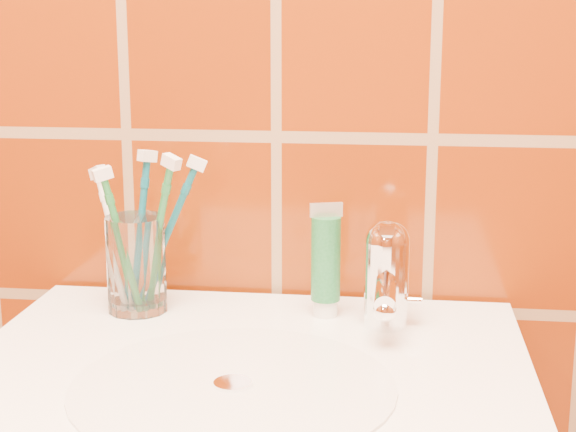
# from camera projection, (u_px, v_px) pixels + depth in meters

# --- Properties ---
(glass_tumbler) EXTENTS (0.08, 0.08, 0.11)m
(glass_tumbler) POSITION_uv_depth(u_px,v_px,m) (137.00, 264.00, 1.00)
(glass_tumbler) COLOR white
(glass_tumbler) RESTS_ON pedestal_sink
(toothpaste_tube) EXTENTS (0.04, 0.03, 0.13)m
(toothpaste_tube) POSITION_uv_depth(u_px,v_px,m) (326.00, 264.00, 0.99)
(toothpaste_tube) COLOR white
(toothpaste_tube) RESTS_ON pedestal_sink
(faucet) EXTENTS (0.05, 0.11, 0.12)m
(faucet) POSITION_uv_depth(u_px,v_px,m) (387.00, 271.00, 0.95)
(faucet) COLOR white
(faucet) RESTS_ON pedestal_sink
(toothbrush_0) EXTENTS (0.10, 0.09, 0.18)m
(toothbrush_0) POSITION_uv_depth(u_px,v_px,m) (122.00, 243.00, 0.98)
(toothbrush_0) COLOR #207838
(toothbrush_0) RESTS_ON glass_tumbler
(toothbrush_1) EXTENTS (0.08, 0.08, 0.19)m
(toothbrush_1) POSITION_uv_depth(u_px,v_px,m) (140.00, 230.00, 1.01)
(toothbrush_1) COLOR #0D596E
(toothbrush_1) RESTS_ON glass_tumbler
(toothbrush_2) EXTENTS (0.14, 0.13, 0.18)m
(toothbrush_2) POSITION_uv_depth(u_px,v_px,m) (114.00, 240.00, 1.01)
(toothbrush_2) COLOR white
(toothbrush_2) RESTS_ON glass_tumbler
(toothbrush_3) EXTENTS (0.12, 0.11, 0.20)m
(toothbrush_3) POSITION_uv_depth(u_px,v_px,m) (157.00, 235.00, 0.99)
(toothbrush_3) COLOR #1F7439
(toothbrush_3) RESTS_ON glass_tumbler
(toothbrush_4) EXTENTS (0.13, 0.11, 0.18)m
(toothbrush_4) POSITION_uv_depth(u_px,v_px,m) (167.00, 234.00, 1.01)
(toothbrush_4) COLOR #0C5669
(toothbrush_4) RESTS_ON glass_tumbler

